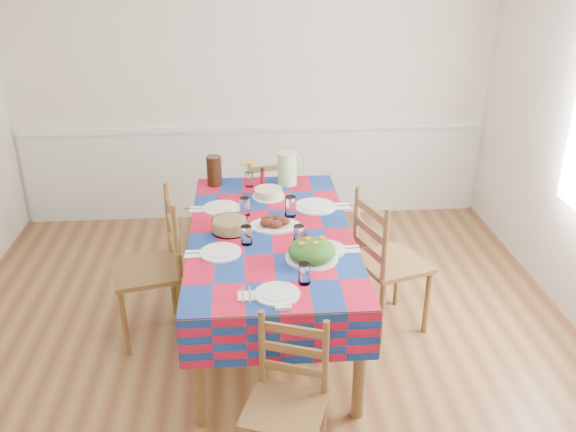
{
  "coord_description": "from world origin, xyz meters",
  "views": [
    {
      "loc": [
        -0.1,
        -3.15,
        2.57
      ],
      "look_at": [
        0.16,
        0.3,
        0.98
      ],
      "focal_mm": 38.0,
      "sensor_mm": 36.0,
      "label": 1
    }
  ],
  "objects_px": {
    "chair_near": "(287,404)",
    "chair_right": "(386,263)",
    "green_pitcher": "(287,168)",
    "dining_table": "(271,242)",
    "chair_far": "(265,203)",
    "meat_platter": "(274,223)",
    "tea_pitcher": "(214,171)",
    "chair_left": "(154,269)"
  },
  "relations": [
    {
      "from": "green_pitcher",
      "to": "chair_right",
      "type": "bearing_deg",
      "value": -53.56
    },
    {
      "from": "tea_pitcher",
      "to": "chair_near",
      "type": "distance_m",
      "value": 2.22
    },
    {
      "from": "chair_right",
      "to": "dining_table",
      "type": "bearing_deg",
      "value": 70.91
    },
    {
      "from": "green_pitcher",
      "to": "chair_far",
      "type": "height_order",
      "value": "green_pitcher"
    },
    {
      "from": "green_pitcher",
      "to": "chair_near",
      "type": "bearing_deg",
      "value": -94.37
    },
    {
      "from": "chair_right",
      "to": "green_pitcher",
      "type": "bearing_deg",
      "value": 18.39
    },
    {
      "from": "chair_near",
      "to": "chair_right",
      "type": "height_order",
      "value": "chair_right"
    },
    {
      "from": "meat_platter",
      "to": "tea_pitcher",
      "type": "xyz_separation_m",
      "value": [
        -0.43,
        0.8,
        0.09
      ]
    },
    {
      "from": "meat_platter",
      "to": "chair_near",
      "type": "xyz_separation_m",
      "value": [
        -0.01,
        -1.33,
        -0.38
      ]
    },
    {
      "from": "chair_far",
      "to": "chair_near",
      "type": "bearing_deg",
      "value": 75.32
    },
    {
      "from": "dining_table",
      "to": "chair_left",
      "type": "bearing_deg",
      "value": 179.19
    },
    {
      "from": "dining_table",
      "to": "green_pitcher",
      "type": "xyz_separation_m",
      "value": [
        0.17,
        0.83,
        0.22
      ]
    },
    {
      "from": "tea_pitcher",
      "to": "chair_far",
      "type": "height_order",
      "value": "tea_pitcher"
    },
    {
      "from": "chair_far",
      "to": "chair_left",
      "type": "xyz_separation_m",
      "value": [
        -0.81,
        -1.26,
        0.08
      ]
    },
    {
      "from": "chair_far",
      "to": "chair_left",
      "type": "distance_m",
      "value": 1.5
    },
    {
      "from": "chair_near",
      "to": "chair_left",
      "type": "height_order",
      "value": "chair_left"
    },
    {
      "from": "chair_right",
      "to": "chair_near",
      "type": "bearing_deg",
      "value": 129.9
    },
    {
      "from": "dining_table",
      "to": "chair_left",
      "type": "distance_m",
      "value": 0.82
    },
    {
      "from": "meat_platter",
      "to": "chair_left",
      "type": "relative_size",
      "value": 0.33
    },
    {
      "from": "meat_platter",
      "to": "chair_right",
      "type": "distance_m",
      "value": 0.83
    },
    {
      "from": "green_pitcher",
      "to": "tea_pitcher",
      "type": "xyz_separation_m",
      "value": [
        -0.57,
        0.02,
        -0.01
      ]
    },
    {
      "from": "chair_far",
      "to": "meat_platter",
      "type": "bearing_deg",
      "value": 76.06
    },
    {
      "from": "green_pitcher",
      "to": "chair_near",
      "type": "distance_m",
      "value": 2.17
    },
    {
      "from": "dining_table",
      "to": "green_pitcher",
      "type": "bearing_deg",
      "value": 78.2
    },
    {
      "from": "chair_near",
      "to": "chair_left",
      "type": "xyz_separation_m",
      "value": [
        -0.81,
        1.28,
        0.09
      ]
    },
    {
      "from": "meat_platter",
      "to": "chair_far",
      "type": "bearing_deg",
      "value": 90.8
    },
    {
      "from": "green_pitcher",
      "to": "tea_pitcher",
      "type": "bearing_deg",
      "value": 177.69
    },
    {
      "from": "green_pitcher",
      "to": "chair_right",
      "type": "xyz_separation_m",
      "value": [
        0.63,
        -0.85,
        -0.41
      ]
    },
    {
      "from": "dining_table",
      "to": "chair_far",
      "type": "bearing_deg",
      "value": 89.53
    },
    {
      "from": "green_pitcher",
      "to": "tea_pitcher",
      "type": "height_order",
      "value": "green_pitcher"
    },
    {
      "from": "meat_platter",
      "to": "chair_right",
      "type": "xyz_separation_m",
      "value": [
        0.77,
        -0.07,
        -0.3
      ]
    },
    {
      "from": "chair_left",
      "to": "chair_right",
      "type": "distance_m",
      "value": 1.6
    },
    {
      "from": "dining_table",
      "to": "meat_platter",
      "type": "height_order",
      "value": "meat_platter"
    },
    {
      "from": "green_pitcher",
      "to": "chair_far",
      "type": "distance_m",
      "value": 0.67
    },
    {
      "from": "green_pitcher",
      "to": "chair_right",
      "type": "height_order",
      "value": "green_pitcher"
    },
    {
      "from": "meat_platter",
      "to": "chair_far",
      "type": "xyz_separation_m",
      "value": [
        -0.02,
        1.22,
        -0.37
      ]
    },
    {
      "from": "green_pitcher",
      "to": "chair_left",
      "type": "relative_size",
      "value": 0.25
    },
    {
      "from": "green_pitcher",
      "to": "tea_pitcher",
      "type": "distance_m",
      "value": 0.57
    },
    {
      "from": "chair_far",
      "to": "dining_table",
      "type": "bearing_deg",
      "value": 74.78
    },
    {
      "from": "dining_table",
      "to": "green_pitcher",
      "type": "height_order",
      "value": "green_pitcher"
    },
    {
      "from": "tea_pitcher",
      "to": "chair_right",
      "type": "distance_m",
      "value": 1.53
    },
    {
      "from": "meat_platter",
      "to": "chair_left",
      "type": "height_order",
      "value": "chair_left"
    }
  ]
}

